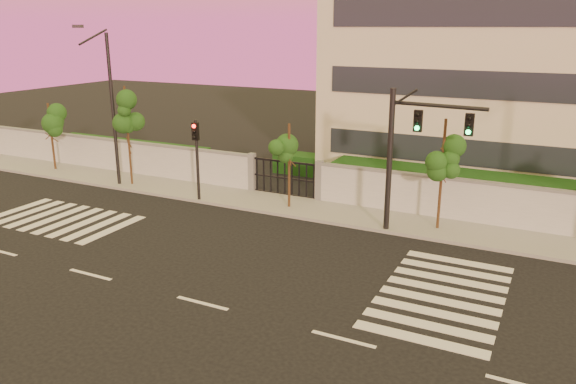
% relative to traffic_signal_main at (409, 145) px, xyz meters
% --- Properties ---
extents(ground, '(120.00, 120.00, 0.00)m').
position_rel_traffic_signal_main_xyz_m(ground, '(-4.25, -9.27, -4.02)').
color(ground, black).
rests_on(ground, ground).
extents(sidewalk, '(60.00, 3.00, 0.15)m').
position_rel_traffic_signal_main_xyz_m(sidewalk, '(-4.25, 1.23, -3.94)').
color(sidewalk, gray).
rests_on(sidewalk, ground).
extents(perimeter_wall, '(60.00, 0.36, 2.20)m').
position_rel_traffic_signal_main_xyz_m(perimeter_wall, '(-4.15, 2.73, -2.95)').
color(perimeter_wall, '#ADAFB4').
rests_on(perimeter_wall, ground).
extents(hedge_row, '(41.00, 4.25, 1.80)m').
position_rel_traffic_signal_main_xyz_m(hedge_row, '(-3.08, 5.46, -3.20)').
color(hedge_row, '#143810').
rests_on(hedge_row, ground).
extents(institutional_building, '(24.40, 12.40, 12.25)m').
position_rel_traffic_signal_main_xyz_m(institutional_building, '(4.75, 12.71, 2.14)').
color(institutional_building, beige).
rests_on(institutional_building, ground).
extents(road_markings, '(57.00, 7.62, 0.02)m').
position_rel_traffic_signal_main_xyz_m(road_markings, '(-5.83, -5.52, -4.01)').
color(road_markings, silver).
rests_on(road_markings, ground).
extents(street_tree_b, '(1.60, 1.27, 4.30)m').
position_rel_traffic_signal_main_xyz_m(street_tree_b, '(-22.75, 1.25, -0.85)').
color(street_tree_b, '#382314').
rests_on(street_tree_b, ground).
extents(street_tree_c, '(1.47, 1.17, 5.69)m').
position_rel_traffic_signal_main_xyz_m(street_tree_c, '(-16.02, 0.71, 0.16)').
color(street_tree_c, '#382314').
rests_on(street_tree_c, ground).
extents(street_tree_d, '(1.53, 1.22, 4.33)m').
position_rel_traffic_signal_main_xyz_m(street_tree_d, '(-6.08, 0.96, -0.83)').
color(street_tree_d, '#382314').
rests_on(street_tree_d, ground).
extents(street_tree_e, '(1.54, 1.23, 5.06)m').
position_rel_traffic_signal_main_xyz_m(street_tree_e, '(1.26, 1.14, -0.29)').
color(street_tree_e, '#382314').
rests_on(street_tree_e, ground).
extents(traffic_signal_main, '(4.02, 0.62, 6.36)m').
position_rel_traffic_signal_main_xyz_m(traffic_signal_main, '(0.00, 0.00, 0.00)').
color(traffic_signal_main, black).
rests_on(traffic_signal_main, ground).
extents(traffic_signal_secondary, '(0.34, 0.33, 4.32)m').
position_rel_traffic_signal_main_xyz_m(traffic_signal_secondary, '(-10.86, -0.08, -1.28)').
color(traffic_signal_secondary, black).
rests_on(traffic_signal_secondary, ground).
extents(streetlight_west, '(0.53, 2.14, 8.90)m').
position_rel_traffic_signal_main_xyz_m(streetlight_west, '(-16.72, 0.21, 0.79)').
color(streetlight_west, black).
rests_on(streetlight_west, ground).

